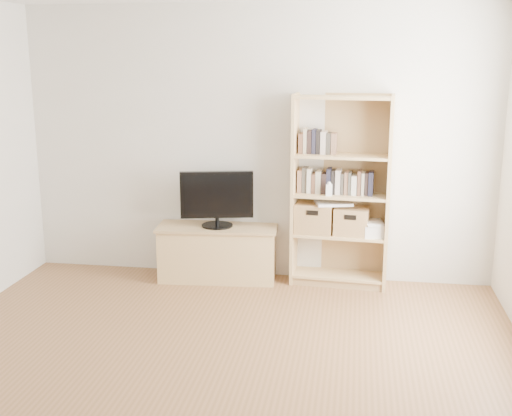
% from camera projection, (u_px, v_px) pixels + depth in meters
% --- Properties ---
extents(floor, '(4.50, 5.00, 0.01)m').
position_uv_depth(floor, '(195.00, 405.00, 4.01)').
color(floor, brown).
rests_on(floor, ground).
extents(back_wall, '(4.50, 0.02, 2.60)m').
position_uv_depth(back_wall, '(257.00, 144.00, 6.11)').
color(back_wall, beige).
rests_on(back_wall, floor).
extents(tv_stand, '(1.13, 0.50, 0.51)m').
position_uv_depth(tv_stand, '(218.00, 254.00, 6.21)').
color(tv_stand, tan).
rests_on(tv_stand, floor).
extents(bookshelf, '(0.92, 0.38, 1.79)m').
position_uv_depth(bookshelf, '(341.00, 192.00, 5.93)').
color(bookshelf, tan).
rests_on(bookshelf, floor).
extents(television, '(0.69, 0.20, 0.54)m').
position_uv_depth(television, '(217.00, 199.00, 6.08)').
color(television, black).
rests_on(television, tv_stand).
extents(books_row_mid, '(0.77, 0.20, 0.20)m').
position_uv_depth(books_row_mid, '(341.00, 183.00, 5.93)').
color(books_row_mid, '#835E47').
rests_on(books_row_mid, bookshelf).
extents(books_row_upper, '(0.42, 0.18, 0.22)m').
position_uv_depth(books_row_upper, '(321.00, 142.00, 5.88)').
color(books_row_upper, '#835E47').
rests_on(books_row_upper, bookshelf).
extents(baby_monitor, '(0.06, 0.04, 0.11)m').
position_uv_depth(baby_monitor, '(329.00, 190.00, 5.85)').
color(baby_monitor, white).
rests_on(baby_monitor, bookshelf).
extents(basket_left, '(0.37, 0.31, 0.28)m').
position_uv_depth(basket_left, '(314.00, 218.00, 6.03)').
color(basket_left, olive).
rests_on(basket_left, bookshelf).
extents(basket_right, '(0.33, 0.29, 0.25)m').
position_uv_depth(basket_right, '(352.00, 221.00, 5.96)').
color(basket_right, olive).
rests_on(basket_right, bookshelf).
extents(laptop, '(0.37, 0.30, 0.03)m').
position_uv_depth(laptop, '(333.00, 203.00, 5.95)').
color(laptop, white).
rests_on(laptop, basket_left).
extents(magazine_stack, '(0.19, 0.26, 0.11)m').
position_uv_depth(magazine_stack, '(373.00, 230.00, 5.94)').
color(magazine_stack, silver).
rests_on(magazine_stack, bookshelf).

